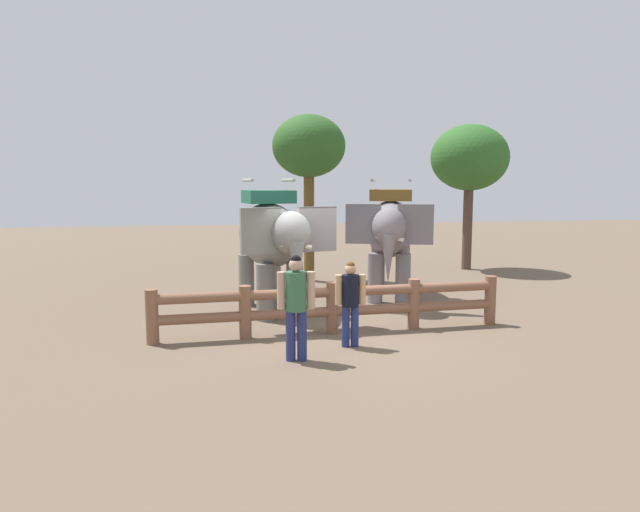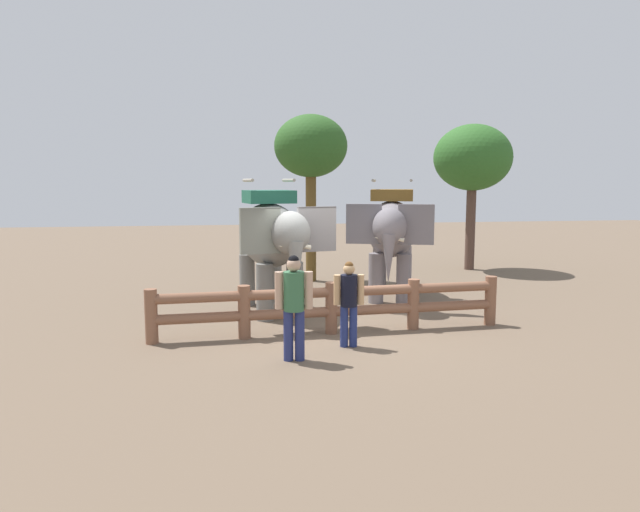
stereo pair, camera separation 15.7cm
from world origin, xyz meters
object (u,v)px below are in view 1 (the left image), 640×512
tourist_man_in_blue (350,298)px  log_fence (332,304)px  elephant_near_left (272,238)px  tree_far_left (470,159)px  tree_back_center (309,149)px  elephant_center (390,232)px  tourist_woman_in_black (296,300)px

tourist_man_in_blue → log_fence: bearing=98.6°
elephant_near_left → tree_far_left: size_ratio=0.74×
tree_back_center → elephant_center: bearing=-61.2°
elephant_center → tourist_woman_in_black: elephant_center is taller
log_fence → tree_back_center: (0.51, 6.27, 3.42)m
tourist_man_in_blue → tourist_woman_in_black: bearing=-148.7°
tourist_woman_in_black → tourist_man_in_blue: (1.10, 0.67, -0.13)m
log_fence → tree_far_left: 10.44m
log_fence → tourist_man_in_blue: tourist_man_in_blue is taller
elephant_near_left → tree_back_center: (1.53, 4.24, 2.27)m
elephant_near_left → tree_far_left: (7.32, 5.66, 2.06)m
elephant_near_left → tourist_woman_in_black: (0.07, -3.67, -0.70)m
elephant_near_left → tourist_woman_in_black: bearing=-88.9°
tree_far_left → log_fence: bearing=-129.4°
tourist_woman_in_black → elephant_near_left: bearing=91.1°
elephant_near_left → tree_back_center: 5.05m
tourist_woman_in_black → tourist_man_in_blue: tourist_woman_in_black is taller
tree_back_center → log_fence: bearing=-94.6°
log_fence → tree_far_left: tree_far_left is taller
tree_far_left → tree_back_center: tree_back_center is taller
log_fence → elephant_near_left: bearing=116.8°
elephant_center → tourist_woman_in_black: bearing=-122.6°
log_fence → tourist_man_in_blue: bearing=-81.4°
elephant_near_left → tree_back_center: bearing=70.2°
elephant_center → tree_far_left: size_ratio=0.75×
log_fence → elephant_center: (2.17, 3.24, 1.15)m
elephant_center → tourist_woman_in_black: size_ratio=2.04×
tourist_man_in_blue → tree_back_center: bearing=87.2°
elephant_center → tourist_man_in_blue: bearing=-115.6°
elephant_center → tree_far_left: tree_far_left is taller
elephant_center → tree_far_left: 6.41m
tourist_man_in_blue → tree_far_left: tree_far_left is taller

